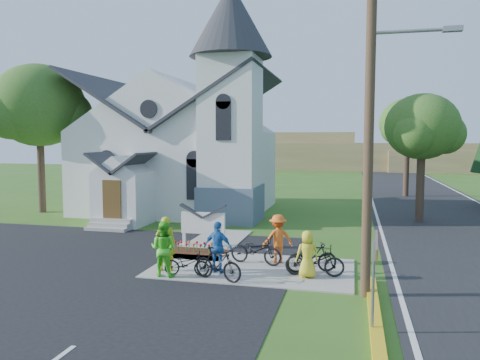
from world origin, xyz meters
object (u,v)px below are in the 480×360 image
(church_sign, at_px, (203,224))
(cyclist_2, at_px, (218,247))
(utility_pole, at_px, (372,109))
(cyclist_3, at_px, (278,238))
(bike_4, at_px, (315,261))
(cyclist_0, at_px, (166,244))
(bike_1, at_px, (218,264))
(bike_2, at_px, (256,250))
(bike_3, at_px, (312,257))
(bike_0, at_px, (187,264))
(cyclist_4, at_px, (307,254))
(cyclist_1, at_px, (163,249))
(stop_sign, at_px, (375,259))

(church_sign, height_order, cyclist_2, cyclist_2)
(utility_pole, relative_size, cyclist_3, 5.65)
(church_sign, distance_m, bike_4, 5.87)
(utility_pole, distance_m, cyclist_0, 8.07)
(church_sign, relative_size, bike_1, 1.24)
(cyclist_2, height_order, bike_2, cyclist_2)
(cyclist_0, bearing_deg, bike_3, 176.73)
(bike_1, distance_m, bike_2, 2.34)
(church_sign, relative_size, bike_0, 1.44)
(bike_2, height_order, cyclist_3, cyclist_3)
(cyclist_0, height_order, bike_3, cyclist_0)
(cyclist_0, height_order, bike_2, cyclist_0)
(bike_3, xyz_separation_m, bike_4, (0.12, -0.39, -0.02))
(cyclist_4, relative_size, bike_4, 0.80)
(cyclist_2, xyz_separation_m, bike_2, (1.01, 1.39, -0.36))
(utility_pole, height_order, bike_4, utility_pole)
(utility_pole, relative_size, cyclist_1, 5.49)
(bike_0, bearing_deg, cyclist_4, -86.33)
(bike_1, distance_m, cyclist_3, 3.06)
(cyclist_0, relative_size, bike_3, 1.08)
(church_sign, height_order, stop_sign, stop_sign)
(bike_3, bearing_deg, cyclist_1, 87.01)
(utility_pole, height_order, bike_3, utility_pole)
(cyclist_0, bearing_deg, bike_0, 141.84)
(bike_2, distance_m, bike_3, 2.14)
(bike_2, distance_m, cyclist_4, 2.32)
(cyclist_0, relative_size, cyclist_4, 1.21)
(cyclist_0, distance_m, bike_2, 3.27)
(church_sign, height_order, utility_pole, utility_pole)
(stop_sign, relative_size, cyclist_1, 1.36)
(utility_pole, bearing_deg, church_sign, 144.40)
(bike_0, xyz_separation_m, cyclist_1, (-0.74, -0.20, 0.51))
(stop_sign, xyz_separation_m, bike_2, (-3.91, 5.20, -1.21))
(bike_0, bearing_deg, cyclist_0, 59.07)
(bike_2, bearing_deg, cyclist_3, -48.49)
(cyclist_1, height_order, bike_2, cyclist_1)
(bike_0, relative_size, bike_4, 0.79)
(bike_3, bearing_deg, cyclist_3, 31.28)
(church_sign, height_order, bike_3, church_sign)
(cyclist_4, bearing_deg, cyclist_1, -9.09)
(cyclist_3, bearing_deg, bike_1, 36.33)
(bike_0, height_order, bike_2, bike_2)
(cyclist_0, bearing_deg, cyclist_3, -165.39)
(cyclist_3, xyz_separation_m, bike_3, (1.33, -1.02, -0.36))
(cyclist_2, bearing_deg, utility_pole, 177.76)
(cyclist_0, height_order, cyclist_3, cyclist_0)
(cyclist_4, bearing_deg, bike_0, -9.80)
(cyclist_4, bearing_deg, utility_pole, 125.02)
(church_sign, relative_size, cyclist_2, 1.26)
(church_sign, relative_size, stop_sign, 0.89)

